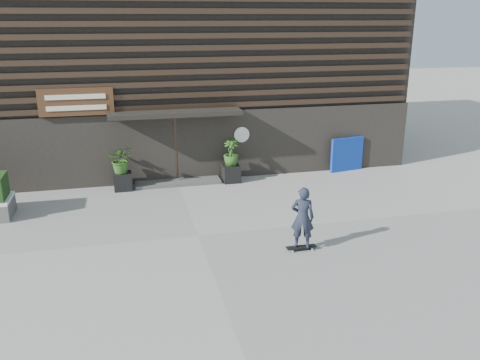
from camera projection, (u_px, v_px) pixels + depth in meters
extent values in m
plane|color=#9A9792|center=(198.00, 236.00, 13.72)|extent=(80.00, 80.00, 0.00)
cube|color=#484846|center=(178.00, 182.00, 17.96)|extent=(3.00, 0.80, 0.12)
cube|color=black|center=(123.00, 181.00, 17.28)|extent=(0.60, 0.60, 0.60)
imported|color=#2D591E|center=(121.00, 159.00, 17.04)|extent=(0.86, 0.75, 0.96)
cube|color=black|center=(231.00, 174.00, 18.12)|extent=(0.60, 0.60, 0.60)
imported|color=#2D591E|center=(231.00, 153.00, 17.88)|extent=(0.54, 0.54, 0.96)
cube|color=#0C2EA1|center=(347.00, 154.00, 19.30)|extent=(1.38, 0.38, 1.30)
cube|color=black|center=(160.00, 57.00, 21.74)|extent=(18.00, 10.00, 8.00)
cube|color=black|center=(175.00, 147.00, 17.90)|extent=(18.00, 0.12, 2.50)
cube|color=#38281E|center=(174.00, 107.00, 17.40)|extent=(17.60, 0.08, 0.18)
cube|color=#38281E|center=(174.00, 96.00, 17.28)|extent=(17.60, 0.08, 0.18)
cube|color=#38281E|center=(173.00, 84.00, 17.16)|extent=(17.60, 0.08, 0.18)
cube|color=#38281E|center=(173.00, 72.00, 17.04)|extent=(17.60, 0.08, 0.18)
cube|color=#38281E|center=(172.00, 60.00, 16.92)|extent=(17.60, 0.08, 0.18)
cube|color=#38281E|center=(172.00, 48.00, 16.79)|extent=(17.60, 0.08, 0.18)
cube|color=#38281E|center=(171.00, 36.00, 16.67)|extent=(17.60, 0.08, 0.18)
cube|color=#38281E|center=(171.00, 24.00, 16.55)|extent=(17.60, 0.08, 0.18)
cube|color=#38281E|center=(170.00, 11.00, 16.43)|extent=(17.60, 0.08, 0.18)
cube|color=black|center=(175.00, 113.00, 17.10)|extent=(4.50, 1.00, 0.15)
cube|color=black|center=(175.00, 149.00, 18.08)|extent=(2.40, 0.30, 2.30)
cube|color=#38281E|center=(176.00, 150.00, 17.92)|extent=(0.06, 0.10, 2.30)
cube|color=#472B19|center=(76.00, 102.00, 16.53)|extent=(2.40, 0.10, 0.90)
cube|color=beige|center=(75.00, 97.00, 16.41)|extent=(1.90, 0.02, 0.16)
cube|color=beige|center=(77.00, 108.00, 16.52)|extent=(1.90, 0.02, 0.16)
cylinder|color=white|center=(242.00, 135.00, 18.25)|extent=(0.56, 0.03, 0.56)
cube|color=black|center=(301.00, 247.00, 12.85)|extent=(0.78, 0.20, 0.02)
cylinder|color=#A9A9A4|center=(293.00, 252.00, 12.72)|extent=(0.06, 0.03, 0.06)
cylinder|color=beige|center=(290.00, 248.00, 12.90)|extent=(0.06, 0.03, 0.06)
cylinder|color=#B6B6B1|center=(312.00, 250.00, 12.83)|extent=(0.06, 0.03, 0.06)
cylinder|color=#B3B3AE|center=(309.00, 246.00, 13.02)|extent=(0.06, 0.03, 0.06)
imported|color=#1A2030|center=(303.00, 217.00, 12.60)|extent=(0.68, 0.56, 1.60)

